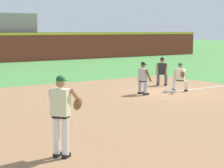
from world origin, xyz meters
name	(u,v)px	position (x,y,z in m)	size (l,w,h in m)	color
ground_plane	(170,92)	(0.00, 0.00, 0.00)	(160.00, 160.00, 0.00)	#47843D
infield_dirt_patch	(134,113)	(-4.57, -3.13, 0.00)	(18.00, 18.00, 0.01)	#936B47
first_base_bag	(170,91)	(0.00, 0.00, 0.04)	(0.38, 0.38, 0.09)	white
baseball	(166,100)	(-1.91, -1.81, 0.04)	(0.07, 0.07, 0.07)	white
pitcher	(62,111)	(-9.09, -6.24, 1.06)	(0.85, 0.57, 1.86)	black
first_baseman	(180,76)	(0.58, -0.08, 0.73)	(0.81, 1.04, 1.34)	black
baserunner	(143,77)	(-1.51, 0.12, 0.79)	(0.47, 0.61, 1.46)	black
umpire	(162,70)	(1.31, 1.99, 0.79)	(0.65, 0.68, 1.46)	black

